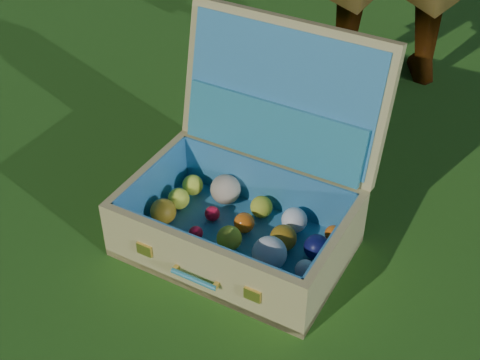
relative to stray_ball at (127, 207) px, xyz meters
The scene contains 3 objects.
ground 0.43m from the stray_ball, ahead, with size 60.00×60.00×0.00m, color #215114.
stray_ball is the anchor object (origin of this frame).
suitcase 0.40m from the stray_ball, ahead, with size 0.78×0.74×0.59m.
Camera 1 is at (0.11, -1.45, 1.36)m, focal length 50.00 mm.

